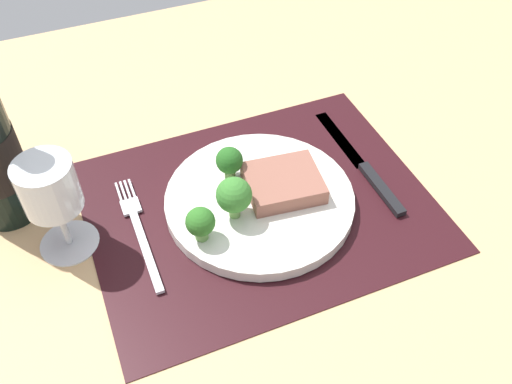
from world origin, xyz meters
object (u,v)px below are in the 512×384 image
at_px(steak, 284,183).
at_px(wine_glass, 50,193).
at_px(knife, 365,168).
at_px(plate, 260,200).
at_px(fork, 139,231).

bearing_deg(steak, wine_glass, 173.30).
bearing_deg(knife, plate, -177.02).
distance_m(knife, wine_glass, 0.41).
relative_size(steak, fork, 0.49).
bearing_deg(wine_glass, knife, -3.71).
height_order(plate, knife, plate).
bearing_deg(fork, plate, -5.65).
bearing_deg(wine_glass, plate, -7.40).
bearing_deg(steak, fork, 175.47).
distance_m(plate, knife, 0.16).
xyz_separation_m(steak, fork, (-0.19, 0.02, -0.02)).
distance_m(plate, steak, 0.04).
bearing_deg(knife, fork, 179.49).
xyz_separation_m(fork, knife, (0.32, -0.01, 0.00)).
relative_size(steak, knife, 0.41).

